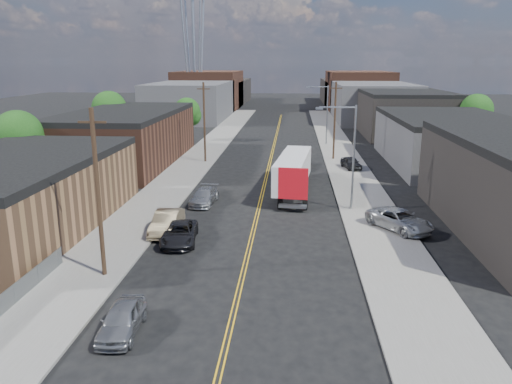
% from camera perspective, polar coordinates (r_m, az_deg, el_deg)
% --- Properties ---
extents(ground, '(260.00, 260.00, 0.00)m').
position_cam_1_polar(ground, '(77.85, 2.09, 5.46)').
color(ground, black).
rests_on(ground, ground).
extents(centerline, '(0.32, 120.00, 0.01)m').
position_cam_1_polar(centerline, '(63.10, 1.56, 3.30)').
color(centerline, gold).
rests_on(centerline, ground).
extents(sidewalk_left, '(5.00, 140.00, 0.15)m').
position_cam_1_polar(sidewalk_left, '(64.22, -6.95, 3.46)').
color(sidewalk_left, slate).
rests_on(sidewalk_left, ground).
extents(sidewalk_right, '(5.00, 140.00, 0.15)m').
position_cam_1_polar(sidewalk_right, '(63.37, 10.19, 3.19)').
color(sidewalk_right, slate).
rests_on(sidewalk_right, ground).
extents(warehouse_tan, '(12.00, 22.00, 5.60)m').
position_cam_1_polar(warehouse_tan, '(41.69, -25.92, -0.19)').
color(warehouse_tan, brown).
rests_on(warehouse_tan, ground).
extents(warehouse_brown, '(12.00, 26.00, 6.60)m').
position_cam_1_polar(warehouse_brown, '(64.92, -14.63, 6.10)').
color(warehouse_brown, '#46271C').
rests_on(warehouse_brown, ground).
extents(industrial_right_b, '(14.00, 24.00, 6.10)m').
position_cam_1_polar(industrial_right_b, '(66.32, 21.07, 5.55)').
color(industrial_right_b, '#3B3B3D').
rests_on(industrial_right_b, ground).
extents(industrial_right_c, '(14.00, 22.00, 7.60)m').
position_cam_1_polar(industrial_right_c, '(91.25, 16.52, 8.64)').
color(industrial_right_c, black).
rests_on(industrial_right_c, ground).
extents(skyline_left_a, '(16.00, 30.00, 8.00)m').
position_cam_1_polar(skyline_left_a, '(114.42, -7.42, 10.31)').
color(skyline_left_a, '#3B3B3D').
rests_on(skyline_left_a, ground).
extents(skyline_right_a, '(16.00, 30.00, 8.00)m').
position_cam_1_polar(skyline_right_a, '(113.42, 13.12, 10.02)').
color(skyline_right_a, '#3B3B3D').
rests_on(skyline_right_a, ground).
extents(skyline_left_b, '(16.00, 26.00, 10.00)m').
position_cam_1_polar(skyline_left_b, '(138.89, -5.35, 11.52)').
color(skyline_left_b, '#46271C').
rests_on(skyline_left_b, ground).
extents(skyline_right_b, '(16.00, 26.00, 10.00)m').
position_cam_1_polar(skyline_right_b, '(138.07, 11.59, 11.28)').
color(skyline_right_b, '#46271C').
rests_on(skyline_right_b, ground).
extents(skyline_left_c, '(16.00, 40.00, 7.00)m').
position_cam_1_polar(skyline_left_c, '(158.70, -4.14, 11.39)').
color(skyline_left_c, black).
rests_on(skyline_left_c, ground).
extents(skyline_right_c, '(16.00, 40.00, 7.00)m').
position_cam_1_polar(skyline_right_c, '(157.98, 10.66, 11.17)').
color(skyline_right_c, black).
rests_on(skyline_right_c, ground).
extents(streetlight_near, '(3.39, 0.25, 9.00)m').
position_cam_1_polar(streetlight_near, '(42.66, 10.60, 4.83)').
color(streetlight_near, gray).
rests_on(streetlight_near, ground).
extents(streetlight_far, '(3.39, 0.25, 9.00)m').
position_cam_1_polar(streetlight_far, '(77.27, 7.84, 9.25)').
color(streetlight_far, gray).
rests_on(streetlight_far, ground).
extents(utility_pole_left_near, '(1.60, 0.26, 10.00)m').
position_cam_1_polar(utility_pole_left_near, '(29.88, -17.61, -0.14)').
color(utility_pole_left_near, black).
rests_on(utility_pole_left_near, ground).
extents(utility_pole_left_far, '(1.60, 0.26, 10.00)m').
position_cam_1_polar(utility_pole_left_far, '(63.20, -5.92, 7.96)').
color(utility_pole_left_far, black).
rests_on(utility_pole_left_far, ground).
extents(utility_pole_right, '(1.60, 0.26, 10.00)m').
position_cam_1_polar(utility_pole_right, '(65.42, 8.99, 8.09)').
color(utility_pole_right, black).
rests_on(utility_pole_right, ground).
extents(tree_left_near, '(4.85, 4.76, 7.91)m').
position_cam_1_polar(tree_left_near, '(54.41, -25.44, 5.59)').
color(tree_left_near, black).
rests_on(tree_left_near, ground).
extents(tree_left_mid, '(5.10, 5.04, 8.37)m').
position_cam_1_polar(tree_left_mid, '(76.95, -16.37, 8.90)').
color(tree_left_mid, black).
rests_on(tree_left_mid, ground).
extents(tree_left_far, '(4.35, 4.20, 6.97)m').
position_cam_1_polar(tree_left_far, '(80.95, -7.86, 8.95)').
color(tree_left_far, black).
rests_on(tree_left_far, ground).
extents(tree_right_far, '(4.85, 4.76, 7.91)m').
position_cam_1_polar(tree_right_far, '(81.80, 23.91, 8.33)').
color(tree_right_far, black).
rests_on(tree_right_far, ground).
extents(semi_truck, '(3.71, 14.94, 3.85)m').
position_cam_1_polar(semi_truck, '(49.14, 4.27, 2.60)').
color(semi_truck, silver).
rests_on(semi_truck, ground).
extents(car_left_a, '(1.87, 4.23, 1.41)m').
position_cam_1_polar(car_left_a, '(24.97, -15.07, -13.86)').
color(car_left_a, gray).
rests_on(car_left_a, ground).
extents(car_left_b, '(1.79, 5.03, 1.65)m').
position_cam_1_polar(car_left_b, '(37.82, -10.15, -3.43)').
color(car_left_b, '#837255').
rests_on(car_left_b, ground).
extents(car_left_c, '(2.88, 5.29, 1.41)m').
position_cam_1_polar(car_left_c, '(35.70, -8.74, -4.68)').
color(car_left_c, black).
rests_on(car_left_c, ground).
extents(car_left_d, '(2.31, 4.98, 1.41)m').
position_cam_1_polar(car_left_d, '(45.06, -5.95, -0.50)').
color(car_left_d, gray).
rests_on(car_left_d, ground).
extents(car_right_lot_a, '(5.13, 5.94, 1.52)m').
position_cam_1_polar(car_right_lot_a, '(39.06, 16.10, -3.08)').
color(car_right_lot_a, '#AAADAF').
rests_on(car_right_lot_a, sidewalk_right).
extents(car_right_lot_c, '(2.52, 4.31, 1.38)m').
position_cam_1_polar(car_right_lot_c, '(60.22, 10.81, 3.30)').
color(car_right_lot_c, black).
rests_on(car_right_lot_c, sidewalk_right).
extents(car_ahead_truck, '(3.16, 5.74, 1.52)m').
position_cam_1_polar(car_ahead_truck, '(60.64, 4.73, 3.52)').
color(car_ahead_truck, black).
rests_on(car_ahead_truck, ground).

